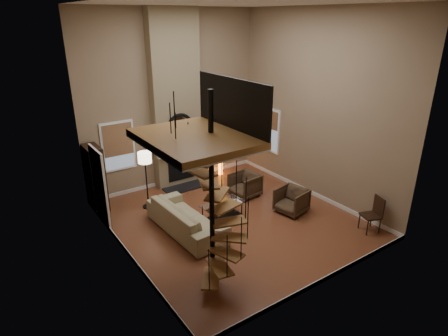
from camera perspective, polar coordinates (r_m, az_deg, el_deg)
ground at (r=10.53m, az=1.24°, el=-7.79°), size 6.00×6.50×0.01m
back_wall at (r=12.19m, az=-7.72°, el=10.04°), size 6.00×0.02×5.50m
front_wall at (r=7.22m, az=16.61°, el=1.08°), size 6.00×0.02×5.50m
left_wall at (r=8.17m, az=-16.01°, el=3.52°), size 0.02×6.50×5.50m
right_wall at (r=11.45m, az=13.81°, el=8.85°), size 0.02×6.50×5.50m
ceiling at (r=9.17m, az=1.54°, el=23.67°), size 6.00×6.50×0.01m
baseboard_back at (r=12.99m, az=-7.10°, el=-1.65°), size 6.00×0.02×0.12m
baseboard_front at (r=8.52m, az=14.56°, el=-16.06°), size 6.00×0.02×0.12m
baseboard_left at (r=9.33m, az=-14.22°, el=-12.34°), size 0.02×6.50×0.12m
baseboard_right at (r=12.30m, az=12.66°, el=-3.44°), size 0.02×6.50×0.12m
chimney_breast at (r=12.03m, az=-7.30°, el=9.90°), size 1.60×0.38×5.50m
hearth at (r=12.47m, az=-5.66°, el=-2.84°), size 1.50×0.60×0.04m
firebox at (r=12.49m, az=-6.39°, el=-0.17°), size 0.95×0.02×0.72m
mantel at (r=12.22m, az=-6.33°, el=2.33°), size 1.70×0.18×0.06m
mirror_frame at (r=12.03m, az=-6.63°, el=6.00°), size 0.94×0.10×0.94m
mirror_disc at (r=12.04m, az=-6.65°, el=6.01°), size 0.80×0.01×0.80m
vase_left at (r=11.97m, az=-8.77°, el=2.57°), size 0.24×0.24×0.25m
vase_right at (r=12.48m, az=-4.02°, el=3.49°), size 0.20×0.20×0.21m
window_back at (r=11.75m, az=-15.64°, el=3.27°), size 1.02×0.06×1.52m
window_right at (r=13.08m, az=6.83°, el=5.81°), size 0.06×1.02×1.52m
entry_door at (r=10.40m, az=-18.12°, el=-2.85°), size 0.10×1.05×2.16m
loft at (r=6.82m, az=-3.73°, el=5.06°), size 1.70×2.20×1.09m
spiral_stair at (r=7.50m, az=-1.76°, el=-5.28°), size 1.47×1.47×4.06m
hutch at (r=11.35m, az=-18.80°, el=-1.40°), size 0.39×0.84×1.87m
sofa at (r=9.87m, az=-5.82°, el=-7.42°), size 1.11×2.59×0.74m
armchair_near at (r=11.79m, az=3.43°, el=-2.48°), size 0.89×0.87×0.74m
armchair_far at (r=10.98m, az=10.35°, el=-4.75°), size 0.93×0.92×0.73m
coffee_table at (r=10.47m, az=-0.23°, el=-6.17°), size 1.25×0.71×0.45m
bowl at (r=10.41m, az=-0.39°, el=-5.02°), size 0.40×0.40×0.10m
book at (r=10.46m, az=1.82°, el=-5.11°), size 0.22×0.29×0.03m
floor_lamp at (r=10.84m, az=-11.82°, el=0.90°), size 0.38×0.38×1.70m
accent_lamp at (r=13.35m, az=-0.53°, el=0.06°), size 0.15×0.15×0.54m
side_chair at (r=10.51m, az=21.66°, el=-6.25°), size 0.55×0.54×0.94m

